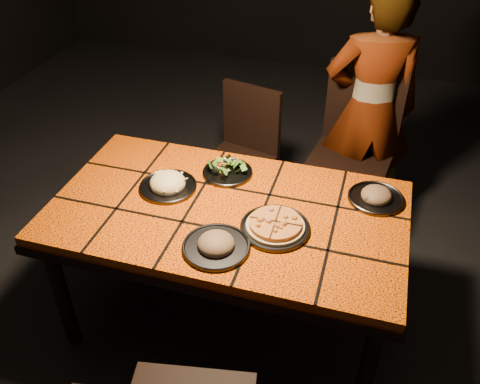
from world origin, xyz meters
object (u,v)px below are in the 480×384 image
(chair_far_left, at_px, (244,147))
(plate_pizza, at_px, (275,226))
(dining_table, at_px, (227,221))
(diner, at_px, (370,110))
(chair_far_right, at_px, (356,140))
(plate_pasta, at_px, (168,184))

(chair_far_left, height_order, plate_pizza, chair_far_left)
(dining_table, relative_size, diner, 1.05)
(chair_far_left, bearing_deg, diner, 27.68)
(dining_table, bearing_deg, diner, 64.07)
(dining_table, relative_size, plate_pizza, 5.35)
(chair_far_right, xyz_separation_m, plate_pasta, (-0.80, -0.98, 0.18))
(chair_far_right, xyz_separation_m, plate_pizza, (-0.24, -1.13, 0.18))
(diner, height_order, plate_pasta, diner)
(dining_table, xyz_separation_m, plate_pasta, (-0.32, 0.06, 0.10))
(chair_far_left, relative_size, chair_far_right, 0.85)
(chair_far_left, bearing_deg, chair_far_right, 24.22)
(chair_far_right, bearing_deg, plate_pasta, -121.39)
(diner, bearing_deg, chair_far_right, 32.53)
(chair_far_right, distance_m, diner, 0.20)
(chair_far_right, distance_m, plate_pasta, 1.28)
(chair_far_right, bearing_deg, chair_far_left, -161.54)
(chair_far_right, relative_size, plate_pasta, 3.75)
(chair_far_left, bearing_deg, plate_pasta, -84.96)
(chair_far_right, bearing_deg, plate_pizza, -94.28)
(plate_pasta, bearing_deg, chair_far_left, 81.51)
(chair_far_right, relative_size, diner, 0.67)
(chair_far_left, height_order, plate_pasta, chair_far_left)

